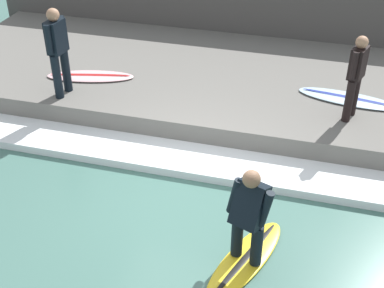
# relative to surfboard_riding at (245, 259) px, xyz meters

# --- Properties ---
(ground_plane) EXTENTS (28.00, 28.00, 0.00)m
(ground_plane) POSITION_rel_surfboard_riding_xyz_m (1.00, 1.21, -0.03)
(ground_plane) COLOR #426B60
(concrete_ledge) EXTENTS (4.40, 12.51, 0.51)m
(concrete_ledge) POSITION_rel_surfboard_riding_xyz_m (4.67, 1.21, 0.22)
(concrete_ledge) COLOR #66635E
(concrete_ledge) RESTS_ON ground_plane
(back_wall) EXTENTS (0.50, 13.13, 1.76)m
(back_wall) POSITION_rel_surfboard_riding_xyz_m (7.12, 1.21, 0.85)
(back_wall) COLOR #474442
(back_wall) RESTS_ON ground_plane
(wave_foam_crest) EXTENTS (0.90, 11.88, 0.15)m
(wave_foam_crest) POSITION_rel_surfboard_riding_xyz_m (2.02, 1.21, 0.04)
(wave_foam_crest) COLOR white
(wave_foam_crest) RESTS_ON ground_plane
(surfboard_riding) EXTENTS (1.88, 1.11, 0.07)m
(surfboard_riding) POSITION_rel_surfboard_riding_xyz_m (0.00, 0.00, 0.00)
(surfboard_riding) COLOR yellow
(surfboard_riding) RESTS_ON ground_plane
(surfer_riding) EXTENTS (0.55, 0.63, 1.48)m
(surfer_riding) POSITION_rel_surfboard_riding_xyz_m (0.00, 0.00, 0.85)
(surfer_riding) COLOR black
(surfer_riding) RESTS_ON surfboard_riding
(surfer_waiting_near) EXTENTS (0.57, 0.28, 1.71)m
(surfer_waiting_near) POSITION_rel_surfboard_riding_xyz_m (2.96, 4.15, 1.44)
(surfer_waiting_near) COLOR black
(surfer_waiting_near) RESTS_ON concrete_ledge
(surfboard_waiting_near) EXTENTS (0.94, 1.86, 0.07)m
(surfboard_waiting_near) POSITION_rel_surfboard_riding_xyz_m (3.73, 3.95, 0.51)
(surfboard_waiting_near) COLOR beige
(surfboard_waiting_near) RESTS_ON concrete_ledge
(surfer_waiting_far) EXTENTS (0.50, 0.32, 1.55)m
(surfer_waiting_far) POSITION_rel_surfboard_riding_xyz_m (3.49, -1.21, 1.35)
(surfer_waiting_far) COLOR black
(surfer_waiting_far) RESTS_ON concrete_ledge
(surfboard_waiting_far) EXTENTS (0.85, 1.98, 0.07)m
(surfboard_waiting_far) POSITION_rel_surfboard_riding_xyz_m (4.14, -1.19, 0.51)
(surfboard_waiting_far) COLOR silver
(surfboard_waiting_far) RESTS_ON concrete_ledge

